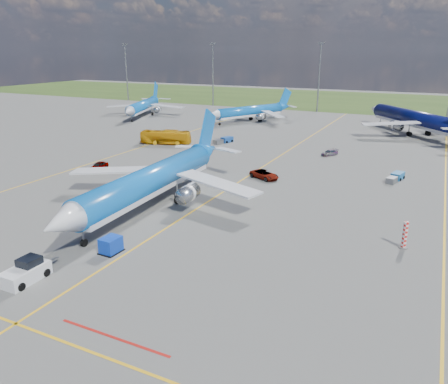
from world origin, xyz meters
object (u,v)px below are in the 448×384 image
at_px(bg_jet_nnw, 250,122).
at_px(pushback_tug, 26,272).
at_px(apron_bus, 166,137).
at_px(main_airliner, 152,207).
at_px(service_car_b, 264,175).
at_px(uld_container, 111,245).
at_px(warning_post, 405,235).
at_px(bg_jet_nw, 144,116).
at_px(service_car_c, 330,153).
at_px(bg_jet_n, 411,134).
at_px(baggage_tug_c, 224,140).
at_px(baggage_tug_w, 396,177).
at_px(service_car_a, 99,166).

relative_size(bg_jet_nnw, pushback_tug, 5.52).
bearing_deg(pushback_tug, apron_bus, 110.59).
relative_size(bg_jet_nnw, main_airliner, 0.81).
bearing_deg(pushback_tug, service_car_b, 78.59).
bearing_deg(apron_bus, uld_container, -170.03).
distance_m(warning_post, apron_bus, 63.18).
bearing_deg(pushback_tug, bg_jet_nw, 119.51).
distance_m(apron_bus, service_car_c, 36.20).
xyz_separation_m(bg_jet_nw, pushback_tug, (52.51, -90.50, 0.83)).
bearing_deg(bg_jet_n, warning_post, 54.10).
bearing_deg(uld_container, warning_post, 29.95).
relative_size(bg_jet_nnw, apron_bus, 2.97).
bearing_deg(apron_bus, bg_jet_nnw, -24.16).
distance_m(bg_jet_n, baggage_tug_c, 48.90).
xyz_separation_m(bg_jet_nw, bg_jet_nnw, (34.88, 4.65, 0.00)).
distance_m(warning_post, baggage_tug_c, 58.87).
bearing_deg(uld_container, main_airliner, 109.34).
distance_m(pushback_tug, uld_container, 8.65).
bearing_deg(bg_jet_nw, apron_bus, -66.89).
distance_m(bg_jet_nw, pushback_tug, 104.63).
relative_size(bg_jet_nw, bg_jet_n, 0.84).
xyz_separation_m(bg_jet_nnw, pushback_tug, (17.63, -95.14, 0.83)).
bearing_deg(baggage_tug_w, service_car_a, -147.97).
relative_size(pushback_tug, apron_bus, 0.54).
xyz_separation_m(bg_jet_nw, service_car_c, (66.16, -28.26, 0.57)).
distance_m(bg_jet_nnw, main_airliner, 75.39).
bearing_deg(service_car_c, pushback_tug, -72.48).
height_order(service_car_b, baggage_tug_c, service_car_b).
bearing_deg(bg_jet_nw, uld_container, -75.16).
relative_size(pushback_tug, service_car_b, 1.17).
bearing_deg(warning_post, bg_jet_nnw, 123.78).
bearing_deg(bg_jet_n, service_car_c, 29.20).
xyz_separation_m(pushback_tug, uld_container, (3.17, 8.05, 0.00)).
xyz_separation_m(pushback_tug, apron_bus, (-22.18, 57.16, 0.74)).
height_order(warning_post, pushback_tug, warning_post).
height_order(bg_jet_n, service_car_c, bg_jet_n).
height_order(main_airliner, service_car_b, main_airliner).
distance_m(warning_post, bg_jet_nnw, 87.11).
height_order(uld_container, service_car_b, uld_container).
relative_size(warning_post, bg_jet_nw, 0.08).
height_order(service_car_a, service_car_c, service_car_a).
distance_m(bg_jet_n, uld_container, 90.31).
bearing_deg(service_car_b, bg_jet_n, 4.48).
height_order(bg_jet_nw, bg_jet_n, bg_jet_n).
height_order(bg_jet_nnw, main_airliner, main_airliner).
distance_m(warning_post, baggage_tug_w, 26.84).
height_order(main_airliner, baggage_tug_c, main_airliner).
relative_size(main_airliner, service_car_b, 7.95).
distance_m(apron_bus, baggage_tug_w, 50.21).
bearing_deg(apron_bus, baggage_tug_w, -116.28).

